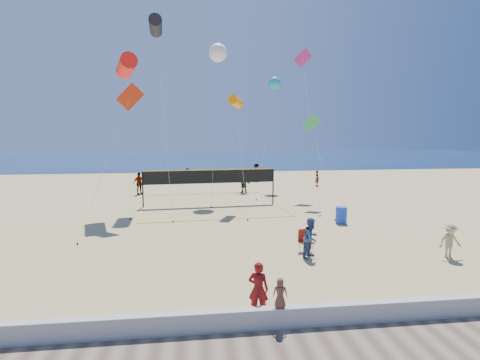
{
  "coord_description": "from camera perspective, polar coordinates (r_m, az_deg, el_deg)",
  "views": [
    {
      "loc": [
        -2.41,
        -12.74,
        5.54
      ],
      "look_at": [
        -0.6,
        2.0,
        3.56
      ],
      "focal_mm": 28.0,
      "sensor_mm": 36.0,
      "label": 1
    }
  ],
  "objects": [
    {
      "name": "kite_7",
      "position": [
        36.95,
        5.28,
        14.48
      ],
      "size": [
        3.65,
        7.68,
        10.6
      ],
      "rotation": [
        0.0,
        0.0,
        -0.34
      ],
      "color": "#1F9AB4",
      "rests_on": "ground"
    },
    {
      "name": "far_person_0",
      "position": [
        33.6,
        -15.15,
        -0.51
      ],
      "size": [
        1.19,
        1.02,
        1.92
      ],
      "primitive_type": "imported",
      "rotation": [
        0.0,
        0.0,
        0.6
      ],
      "color": "gray",
      "rests_on": "ground"
    },
    {
      "name": "bystander_a",
      "position": [
        16.79,
        10.79,
        -8.65
      ],
      "size": [
        1.09,
        1.07,
        1.77
      ],
      "primitive_type": "imported",
      "rotation": [
        0.0,
        0.0,
        0.7
      ],
      "color": "navy",
      "rests_on": "ground"
    },
    {
      "name": "kite_1",
      "position": [
        30.64,
        -12.73,
        21.95
      ],
      "size": [
        1.94,
        8.33,
        13.87
      ],
      "rotation": [
        0.0,
        0.0,
        0.07
      ],
      "color": "black",
      "rests_on": "ground"
    },
    {
      "name": "far_person_1",
      "position": [
        33.12,
        0.55,
        -0.42
      ],
      "size": [
        1.56,
        1.63,
        1.85
      ],
      "primitive_type": "imported",
      "rotation": [
        0.0,
        0.0,
        -0.83
      ],
      "color": "gray",
      "rests_on": "ground"
    },
    {
      "name": "kite_0",
      "position": [
        27.1,
        -16.92,
        16.3
      ],
      "size": [
        1.85,
        4.43,
        10.52
      ],
      "rotation": [
        0.0,
        0.0,
        0.31
      ],
      "color": "#FF1E13",
      "rests_on": "ground"
    },
    {
      "name": "volleyball_net",
      "position": [
        27.86,
        -4.6,
        -0.06
      ],
      "size": [
        10.57,
        10.43,
        2.66
      ],
      "rotation": [
        0.0,
        0.0,
        0.07
      ],
      "color": "black",
      "rests_on": "ground"
    },
    {
      "name": "kite_5",
      "position": [
        33.64,
        9.7,
        16.79
      ],
      "size": [
        2.33,
        9.77,
        12.6
      ],
      "rotation": [
        0.0,
        0.0,
        0.28
      ],
      "color": "#D42B79",
      "rests_on": "ground"
    },
    {
      "name": "kite_3",
      "position": [
        24.1,
        -16.68,
        11.24
      ],
      "size": [
        2.83,
        5.67,
        8.44
      ],
      "rotation": [
        0.0,
        0.0,
        0.1
      ],
      "color": "red",
      "rests_on": "ground"
    },
    {
      "name": "kite_4",
      "position": [
        28.23,
        11.05,
        7.81
      ],
      "size": [
        1.47,
        5.62,
        6.82
      ],
      "rotation": [
        0.0,
        0.0,
        0.29
      ],
      "color": "green",
      "rests_on": "ground"
    },
    {
      "name": "far_person_4",
      "position": [
        41.05,
        2.52,
        1.17
      ],
      "size": [
        1.19,
        1.42,
        1.9
      ],
      "primitive_type": "imported",
      "rotation": [
        0.0,
        0.0,
        1.09
      ],
      "color": "gray",
      "rests_on": "ground"
    },
    {
      "name": "camp_chair",
      "position": [
        17.63,
        9.85,
        -8.87
      ],
      "size": [
        0.68,
        0.8,
        1.14
      ],
      "rotation": [
        0.0,
        0.0,
        0.31
      ],
      "color": "maroon",
      "rests_on": "ground"
    },
    {
      "name": "kite_6",
      "position": [
        31.82,
        -3.39,
        18.79
      ],
      "size": [
        1.9,
        5.68,
        12.47
      ],
      "rotation": [
        0.0,
        0.0,
        0.37
      ],
      "color": "white",
      "rests_on": "ground"
    },
    {
      "name": "trash_barrel",
      "position": [
        23.29,
        15.18,
        -5.18
      ],
      "size": [
        0.87,
        0.87,
        0.99
      ],
      "primitive_type": "cylinder",
      "rotation": [
        0.0,
        0.0,
        -0.4
      ],
      "color": "#1C41BB",
      "rests_on": "ground"
    },
    {
      "name": "woman",
      "position": [
        11.64,
        2.81,
        -16.26
      ],
      "size": [
        0.71,
        0.59,
        1.68
      ],
      "primitive_type": "imported",
      "rotation": [
        0.0,
        0.0,
        2.79
      ],
      "color": "maroon",
      "rests_on": "ground"
    },
    {
      "name": "bystander_b",
      "position": [
        18.8,
        29.36,
        -8.12
      ],
      "size": [
        1.0,
        0.58,
        1.53
      ],
      "primitive_type": "imported",
      "rotation": [
        0.0,
        0.0,
        -0.01
      ],
      "color": "tan",
      "rests_on": "ground"
    },
    {
      "name": "far_person_2",
      "position": [
        38.18,
        11.68,
        0.25
      ],
      "size": [
        0.42,
        0.59,
        1.52
      ],
      "primitive_type": "imported",
      "rotation": [
        0.0,
        0.0,
        1.68
      ],
      "color": "gray",
      "rests_on": "ground"
    },
    {
      "name": "far_person_3",
      "position": [
        40.0,
        -7.95,
        0.69
      ],
      "size": [
        0.83,
        0.68,
        1.56
      ],
      "primitive_type": "imported",
      "rotation": [
        0.0,
        0.0,
        -0.13
      ],
      "color": "gray",
      "rests_on": "ground"
    },
    {
      "name": "seawall",
      "position": [
        11.32,
        6.52,
        -20.05
      ],
      "size": [
        32.0,
        0.3,
        0.6
      ],
      "primitive_type": "cube",
      "color": "#B4B4AF",
      "rests_on": "ground"
    },
    {
      "name": "toddler",
      "position": [
        10.98,
        6.15,
        -16.74
      ],
      "size": [
        0.46,
        0.34,
        0.85
      ],
      "primitive_type": "imported",
      "rotation": [
        0.0,
        0.0,
        2.96
      ],
      "color": "brown",
      "rests_on": "seawall"
    },
    {
      "name": "kite_2",
      "position": [
        27.0,
        -0.66,
        11.82
      ],
      "size": [
        1.25,
        5.41,
        7.99
      ],
      "rotation": [
        0.0,
        0.0,
        -0.4
      ],
      "color": "#FF8B02",
      "rests_on": "ground"
    },
    {
      "name": "ocean",
      "position": [
        74.98,
        -5.15,
        3.34
      ],
      "size": [
        140.0,
        50.0,
        0.03
      ],
      "primitive_type": "cube",
      "color": "navy",
      "rests_on": "ground"
    },
    {
      "name": "ground",
      "position": [
        14.1,
        3.55,
        -15.57
      ],
      "size": [
        120.0,
        120.0,
        0.0
      ],
      "primitive_type": "plane",
      "color": "tan",
      "rests_on": "ground"
    }
  ]
}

